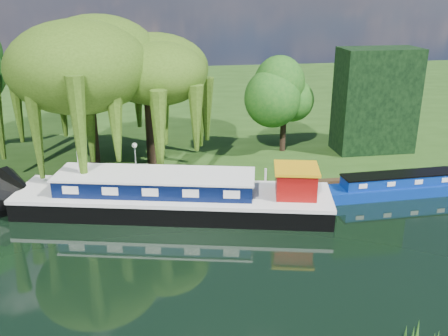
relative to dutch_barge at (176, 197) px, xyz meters
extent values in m
plane|color=black|center=(-2.87, -5.76, -0.98)|extent=(120.00, 120.00, 0.00)
cube|color=#1C3A10|center=(-2.87, 28.24, -0.75)|extent=(120.00, 52.00, 0.45)
cube|color=black|center=(-0.16, 0.04, -0.51)|extent=(19.05, 8.23, 1.24)
cube|color=silver|center=(-0.16, 0.04, 0.21)|extent=(19.17, 8.33, 0.23)
cube|color=#050F33|center=(-1.16, 0.27, 0.82)|extent=(11.90, 5.50, 0.98)
cube|color=silver|center=(-1.16, 0.27, 1.38)|extent=(12.15, 5.75, 0.12)
cube|color=maroon|center=(6.89, -1.60, 1.11)|extent=(2.73, 2.73, 1.55)
cube|color=#C48C0D|center=(6.89, -1.60, 1.97)|extent=(3.04, 3.04, 0.17)
cylinder|color=silver|center=(-5.59, 1.30, 1.57)|extent=(0.10, 0.10, 2.48)
cube|color=navy|center=(14.44, 0.32, -0.68)|extent=(10.91, 2.14, 0.81)
cube|color=navy|center=(14.44, 0.32, 0.07)|extent=(7.64, 1.59, 0.68)
cube|color=black|center=(14.44, 0.32, 0.45)|extent=(7.73, 1.68, 0.09)
cube|color=silver|center=(11.61, -0.47, 0.10)|extent=(0.54, 0.06, 0.29)
cube|color=silver|center=(13.51, -0.41, 0.10)|extent=(0.54, 0.06, 0.29)
cube|color=silver|center=(15.41, -0.35, 0.10)|extent=(0.54, 0.06, 0.29)
cube|color=silver|center=(17.31, -0.29, 0.10)|extent=(0.54, 0.06, 0.29)
imported|color=silver|center=(14.99, 0.65, -0.98)|extent=(2.07, 1.79, 1.08)
cylinder|color=black|center=(-5.25, 7.17, 2.49)|extent=(0.78, 0.78, 6.04)
ellipsoid|color=#2E4A10|center=(-5.25, 7.17, 6.85)|extent=(8.43, 8.43, 5.45)
cylinder|color=black|center=(-1.23, 7.39, 2.00)|extent=(0.72, 0.72, 5.07)
ellipsoid|color=#2E4A10|center=(-1.23, 7.39, 5.66)|extent=(6.92, 6.92, 4.47)
cylinder|color=black|center=(9.08, 9.14, 1.92)|extent=(0.40, 0.40, 4.90)
ellipsoid|color=#154A12|center=(9.08, 9.14, 3.92)|extent=(3.92, 3.92, 3.92)
cube|color=black|center=(16.13, 8.24, 3.47)|extent=(6.00, 3.00, 8.00)
cylinder|color=silver|center=(-2.37, 4.74, 0.57)|extent=(0.10, 0.10, 2.20)
sphere|color=white|center=(-2.37, 4.74, 1.85)|extent=(0.36, 0.36, 0.36)
cylinder|color=silver|center=(-6.87, 2.64, -0.03)|extent=(0.16, 0.16, 1.00)
cylinder|color=silver|center=(0.13, 2.64, -0.03)|extent=(0.16, 0.16, 1.00)
cylinder|color=silver|center=(6.13, 2.64, -0.03)|extent=(0.16, 0.16, 1.00)
cone|color=#1A5015|center=(8.13, -13.46, -0.43)|extent=(1.20, 1.20, 1.10)
camera|label=1|loc=(-1.46, -27.46, 11.85)|focal=40.00mm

